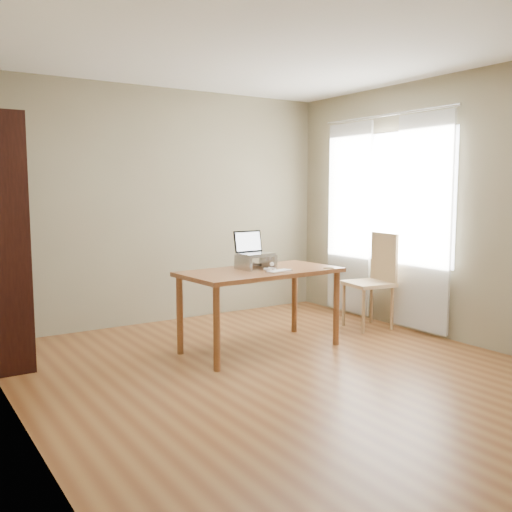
{
  "coord_description": "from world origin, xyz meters",
  "views": [
    {
      "loc": [
        -2.65,
        -3.66,
        1.49
      ],
      "look_at": [
        0.16,
        0.66,
        0.88
      ],
      "focal_mm": 40.0,
      "sensor_mm": 36.0,
      "label": 1
    }
  ],
  "objects_px": {
    "bookshelf": "(2,241)",
    "keyboard": "(279,271)",
    "laptop": "(253,248)",
    "desk": "(260,280)",
    "cat": "(255,262)",
    "chair": "(374,276)"
  },
  "relations": [
    {
      "from": "desk",
      "to": "cat",
      "type": "xyz_separation_m",
      "value": [
        0.01,
        0.11,
        0.15
      ]
    },
    {
      "from": "bookshelf",
      "to": "cat",
      "type": "distance_m",
      "value": 2.22
    },
    {
      "from": "bookshelf",
      "to": "chair",
      "type": "height_order",
      "value": "bookshelf"
    },
    {
      "from": "laptop",
      "to": "cat",
      "type": "xyz_separation_m",
      "value": [
        0.01,
        -0.02,
        -0.13
      ]
    },
    {
      "from": "laptop",
      "to": "cat",
      "type": "bearing_deg",
      "value": -63.66
    },
    {
      "from": "bookshelf",
      "to": "desk",
      "type": "distance_m",
      "value": 2.27
    },
    {
      "from": "chair",
      "to": "desk",
      "type": "bearing_deg",
      "value": -169.56
    },
    {
      "from": "desk",
      "to": "cat",
      "type": "distance_m",
      "value": 0.18
    },
    {
      "from": "bookshelf",
      "to": "keyboard",
      "type": "distance_m",
      "value": 2.39
    },
    {
      "from": "cat",
      "to": "keyboard",
      "type": "bearing_deg",
      "value": -96.67
    },
    {
      "from": "bookshelf",
      "to": "laptop",
      "type": "xyz_separation_m",
      "value": [
        2.06,
        -0.74,
        -0.11
      ]
    },
    {
      "from": "keyboard",
      "to": "cat",
      "type": "xyz_separation_m",
      "value": [
        -0.04,
        0.33,
        0.05
      ]
    },
    {
      "from": "keyboard",
      "to": "chair",
      "type": "bearing_deg",
      "value": -1.78
    },
    {
      "from": "laptop",
      "to": "desk",
      "type": "bearing_deg",
      "value": -93.4
    },
    {
      "from": "keyboard",
      "to": "chair",
      "type": "distance_m",
      "value": 1.49
    },
    {
      "from": "laptop",
      "to": "cat",
      "type": "distance_m",
      "value": 0.13
    },
    {
      "from": "cat",
      "to": "bookshelf",
      "type": "bearing_deg",
      "value": 146.36
    },
    {
      "from": "chair",
      "to": "cat",
      "type": "bearing_deg",
      "value": -173.81
    },
    {
      "from": "desk",
      "to": "keyboard",
      "type": "distance_m",
      "value": 0.25
    },
    {
      "from": "laptop",
      "to": "keyboard",
      "type": "bearing_deg",
      "value": -84.93
    },
    {
      "from": "bookshelf",
      "to": "keyboard",
      "type": "xyz_separation_m",
      "value": [
        2.11,
        -1.09,
        -0.29
      ]
    },
    {
      "from": "bookshelf",
      "to": "laptop",
      "type": "distance_m",
      "value": 2.19
    }
  ]
}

